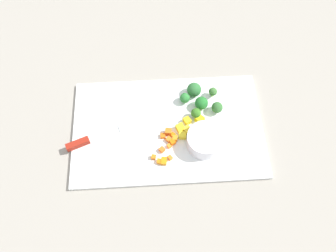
% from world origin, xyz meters
% --- Properties ---
extents(ground_plane, '(4.00, 4.00, 0.00)m').
position_xyz_m(ground_plane, '(0.00, 0.00, 0.00)').
color(ground_plane, gray).
extents(cutting_board, '(0.53, 0.32, 0.01)m').
position_xyz_m(cutting_board, '(0.00, 0.00, 0.01)').
color(cutting_board, white).
rests_on(cutting_board, ground_plane).
extents(prep_bowl, '(0.10, 0.10, 0.05)m').
position_xyz_m(prep_bowl, '(0.10, -0.05, 0.03)').
color(prep_bowl, silver).
rests_on(prep_bowl, cutting_board).
extents(chef_knife, '(0.31, 0.13, 0.02)m').
position_xyz_m(chef_knife, '(-0.18, -0.01, 0.02)').
color(chef_knife, silver).
rests_on(chef_knife, cutting_board).
extents(carrot_dice_0, '(0.01, 0.01, 0.01)m').
position_xyz_m(carrot_dice_0, '(-0.02, -0.03, 0.02)').
color(carrot_dice_0, orange).
rests_on(carrot_dice_0, cutting_board).
extents(carrot_dice_1, '(0.02, 0.02, 0.01)m').
position_xyz_m(carrot_dice_1, '(0.01, -0.03, 0.02)').
color(carrot_dice_1, orange).
rests_on(carrot_dice_1, cutting_board).
extents(carrot_dice_2, '(0.02, 0.02, 0.01)m').
position_xyz_m(carrot_dice_2, '(-0.03, -0.10, 0.02)').
color(carrot_dice_2, orange).
rests_on(carrot_dice_2, cutting_board).
extents(carrot_dice_3, '(0.02, 0.02, 0.01)m').
position_xyz_m(carrot_dice_3, '(-0.02, -0.07, 0.02)').
color(carrot_dice_3, orange).
rests_on(carrot_dice_3, cutting_board).
extents(carrot_dice_4, '(0.02, 0.02, 0.01)m').
position_xyz_m(carrot_dice_4, '(0.00, -0.04, 0.02)').
color(carrot_dice_4, orange).
rests_on(carrot_dice_4, cutting_board).
extents(carrot_dice_5, '(0.01, 0.01, 0.01)m').
position_xyz_m(carrot_dice_5, '(-0.04, -0.09, 0.02)').
color(carrot_dice_5, orange).
rests_on(carrot_dice_5, cutting_board).
extents(carrot_dice_6, '(0.01, 0.02, 0.01)m').
position_xyz_m(carrot_dice_6, '(0.00, -0.09, 0.02)').
color(carrot_dice_6, orange).
rests_on(carrot_dice_6, cutting_board).
extents(carrot_dice_7, '(0.02, 0.02, 0.02)m').
position_xyz_m(carrot_dice_7, '(0.00, -0.02, 0.02)').
color(carrot_dice_7, orange).
rests_on(carrot_dice_7, cutting_board).
extents(carrot_dice_8, '(0.01, 0.01, 0.01)m').
position_xyz_m(carrot_dice_8, '(-0.00, -0.06, 0.02)').
color(carrot_dice_8, orange).
rests_on(carrot_dice_8, cutting_board).
extents(carrot_dice_9, '(0.02, 0.02, 0.01)m').
position_xyz_m(carrot_dice_9, '(0.02, -0.04, 0.02)').
color(carrot_dice_9, orange).
rests_on(carrot_dice_9, cutting_board).
extents(carrot_dice_10, '(0.02, 0.02, 0.01)m').
position_xyz_m(carrot_dice_10, '(0.01, -0.05, 0.02)').
color(carrot_dice_10, orange).
rests_on(carrot_dice_10, cutting_board).
extents(carrot_dice_11, '(0.02, 0.02, 0.01)m').
position_xyz_m(carrot_dice_11, '(-0.02, -0.10, 0.02)').
color(carrot_dice_11, orange).
rests_on(carrot_dice_11, cutting_board).
extents(pepper_dice_0, '(0.03, 0.03, 0.02)m').
position_xyz_m(pepper_dice_0, '(0.03, -0.01, 0.02)').
color(pepper_dice_0, yellow).
rests_on(pepper_dice_0, cutting_board).
extents(pepper_dice_1, '(0.02, 0.01, 0.01)m').
position_xyz_m(pepper_dice_1, '(0.12, 0.00, 0.02)').
color(pepper_dice_1, yellow).
rests_on(pepper_dice_1, cutting_board).
extents(pepper_dice_2, '(0.02, 0.02, 0.02)m').
position_xyz_m(pepper_dice_2, '(0.05, 0.01, 0.02)').
color(pepper_dice_2, yellow).
rests_on(pepper_dice_2, cutting_board).
extents(pepper_dice_3, '(0.03, 0.03, 0.02)m').
position_xyz_m(pepper_dice_3, '(0.09, 0.02, 0.02)').
color(pepper_dice_3, yellow).
rests_on(pepper_dice_3, cutting_board).
extents(pepper_dice_4, '(0.03, 0.03, 0.02)m').
position_xyz_m(pepper_dice_4, '(0.05, -0.01, 0.02)').
color(pepper_dice_4, yellow).
rests_on(pepper_dice_4, cutting_board).
extents(pepper_dice_5, '(0.02, 0.02, 0.01)m').
position_xyz_m(pepper_dice_5, '(0.04, -0.03, 0.02)').
color(pepper_dice_5, yellow).
rests_on(pepper_dice_5, cutting_board).
extents(broccoli_floret_0, '(0.03, 0.03, 0.04)m').
position_xyz_m(broccoli_floret_0, '(0.14, 0.04, 0.03)').
color(broccoli_floret_0, '#93AC57').
rests_on(broccoli_floret_0, cutting_board).
extents(broccoli_floret_1, '(0.03, 0.03, 0.03)m').
position_xyz_m(broccoli_floret_1, '(0.05, 0.08, 0.03)').
color(broccoli_floret_1, '#94BE69').
rests_on(broccoli_floret_1, cutting_board).
extents(broccoli_floret_2, '(0.03, 0.03, 0.04)m').
position_xyz_m(broccoli_floret_2, '(0.08, 0.03, 0.03)').
color(broccoli_floret_2, '#91B65D').
rests_on(broccoli_floret_2, cutting_board).
extents(broccoli_floret_3, '(0.04, 0.04, 0.04)m').
position_xyz_m(broccoli_floret_3, '(0.08, 0.11, 0.03)').
color(broccoli_floret_3, '#94AC5C').
rests_on(broccoli_floret_3, cutting_board).
extents(broccoli_floret_4, '(0.04, 0.04, 0.04)m').
position_xyz_m(broccoli_floret_4, '(0.10, 0.06, 0.03)').
color(broccoli_floret_4, '#83C064').
rests_on(broccoli_floret_4, cutting_board).
extents(broccoli_floret_5, '(0.02, 0.02, 0.03)m').
position_xyz_m(broccoli_floret_5, '(0.13, 0.10, 0.03)').
color(broccoli_floret_5, '#8BAC55').
rests_on(broccoli_floret_5, cutting_board).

